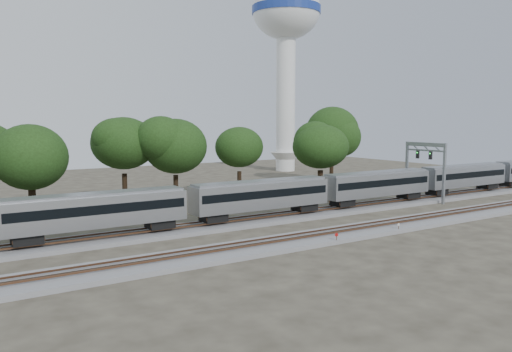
{
  "coord_description": "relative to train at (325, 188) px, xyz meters",
  "views": [
    {
      "loc": [
        -28.25,
        -40.3,
        11.32
      ],
      "look_at": [
        0.36,
        5.0,
        5.35
      ],
      "focal_mm": 35.0,
      "sensor_mm": 36.0,
      "label": 1
    }
  ],
  "objects": [
    {
      "name": "ground",
      "position": [
        -10.9,
        -6.0,
        -3.11
      ],
      "size": [
        160.0,
        160.0,
        0.0
      ],
      "primitive_type": "plane",
      "color": "#383328",
      "rests_on": "ground"
    },
    {
      "name": "track_far",
      "position": [
        -10.9,
        0.0,
        -2.91
      ],
      "size": [
        160.0,
        5.0,
        0.73
      ],
      "color": "slate",
      "rests_on": "ground"
    },
    {
      "name": "track_near",
      "position": [
        -10.9,
        -10.0,
        -2.91
      ],
      "size": [
        160.0,
        5.0,
        0.73
      ],
      "color": "slate",
      "rests_on": "ground"
    },
    {
      "name": "train",
      "position": [
        0.0,
        0.0,
        0.0
      ],
      "size": [
        105.3,
        3.0,
        4.43
      ],
      "color": "#ADB0B4",
      "rests_on": "ground"
    },
    {
      "name": "switch_stand_red",
      "position": [
        -8.97,
        -12.36,
        -2.43
      ],
      "size": [
        0.34,
        0.08,
        1.07
      ],
      "rotation": [
        0.0,
        0.0,
        -0.14
      ],
      "color": "#512D19",
      "rests_on": "ground"
    },
    {
      "name": "switch_stand_white",
      "position": [
        -0.45,
        -12.1,
        -2.48
      ],
      "size": [
        0.32,
        0.06,
        0.99
      ],
      "rotation": [
        0.0,
        0.0,
        0.07
      ],
      "color": "#512D19",
      "rests_on": "ground"
    },
    {
      "name": "switch_lever",
      "position": [
        -4.35,
        -11.31,
        -2.96
      ],
      "size": [
        0.57,
        0.45,
        0.3
      ],
      "primitive_type": "cube",
      "rotation": [
        0.0,
        0.0,
        0.34
      ],
      "color": "#512D19",
      "rests_on": "ground"
    },
    {
      "name": "water_tower",
      "position": [
        26.57,
        45.31,
        27.77
      ],
      "size": [
        15.06,
        15.06,
        41.69
      ],
      "color": "silver",
      "rests_on": "ground"
    },
    {
      "name": "signal_gantry",
      "position": [
        18.18,
        0.0,
        2.91
      ],
      "size": [
        0.57,
        6.8,
        8.27
      ],
      "color": "gray",
      "rests_on": "ground"
    },
    {
      "name": "tree_2",
      "position": [
        -31.31,
        10.66,
        4.36
      ],
      "size": [
        7.62,
        7.62,
        10.74
      ],
      "color": "black",
      "rests_on": "ground"
    },
    {
      "name": "tree_3",
      "position": [
        -19.51,
        16.39,
        5.31
      ],
      "size": [
        8.58,
        8.58,
        12.1
      ],
      "color": "black",
      "rests_on": "ground"
    },
    {
      "name": "tree_4",
      "position": [
        -13.83,
        13.19,
        4.92
      ],
      "size": [
        8.18,
        8.18,
        11.54
      ],
      "color": "black",
      "rests_on": "ground"
    },
    {
      "name": "tree_5",
      "position": [
        -3.16,
        15.18,
        4.4
      ],
      "size": [
        7.66,
        7.66,
        10.8
      ],
      "color": "black",
      "rests_on": "ground"
    },
    {
      "name": "tree_6",
      "position": [
        7.59,
        10.05,
        4.42
      ],
      "size": [
        7.68,
        7.68,
        10.83
      ],
      "color": "black",
      "rests_on": "ground"
    },
    {
      "name": "tree_7",
      "position": [
        20.25,
        22.18,
        6.17
      ],
      "size": [
        9.45,
        9.45,
        13.32
      ],
      "color": "black",
      "rests_on": "ground"
    }
  ]
}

